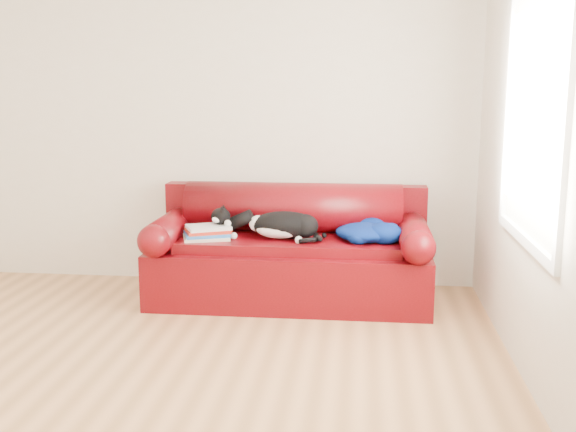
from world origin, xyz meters
name	(u,v)px	position (x,y,z in m)	size (l,w,h in m)	color
ground	(125,375)	(0.00, 0.00, 0.00)	(4.50, 4.50, 0.00)	#98693D
room_shell	(134,77)	(0.12, 0.02, 1.67)	(4.52, 4.02, 2.61)	beige
sofa_base	(290,270)	(0.79, 1.49, 0.24)	(2.10, 0.90, 0.50)	#360204
sofa_back	(293,225)	(0.79, 1.74, 0.54)	(2.10, 1.01, 0.88)	#360204
book_stack	(207,232)	(0.18, 1.36, 0.55)	(0.40, 0.35, 0.10)	beige
cat	(283,226)	(0.75, 1.42, 0.60)	(0.70, 0.35, 0.26)	black
blanket	(367,231)	(1.37, 1.43, 0.57)	(0.51, 0.44, 0.16)	#020C46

